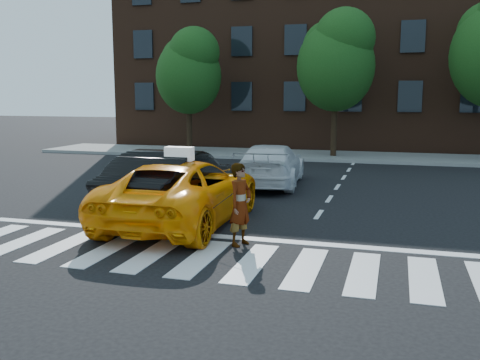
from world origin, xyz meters
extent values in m
plane|color=black|center=(0.00, 0.00, 0.00)|extent=(120.00, 120.00, 0.00)
cube|color=silver|center=(0.00, 0.00, 0.01)|extent=(13.00, 2.40, 0.01)
cube|color=silver|center=(0.00, 1.60, 0.01)|extent=(12.00, 0.30, 0.01)
cube|color=slate|center=(0.00, 17.50, 0.07)|extent=(30.00, 4.00, 0.15)
cube|color=#472819|center=(0.00, 25.00, 6.00)|extent=(26.00, 10.00, 12.00)
cylinder|color=black|center=(-7.00, 17.00, 1.62)|extent=(0.28, 0.28, 3.25)
ellipsoid|color=#153C10|center=(-7.00, 17.00, 4.03)|extent=(3.38, 3.38, 3.89)
sphere|color=#153C10|center=(-6.60, 16.80, 5.20)|extent=(2.60, 2.60, 2.60)
sphere|color=#153C10|center=(-7.35, 17.25, 4.88)|extent=(2.34, 2.34, 2.34)
cylinder|color=black|center=(0.50, 17.00, 1.77)|extent=(0.28, 0.28, 3.55)
ellipsoid|color=#153C10|center=(0.50, 17.00, 4.40)|extent=(3.69, 3.69, 4.25)
sphere|color=#153C10|center=(0.90, 16.80, 5.68)|extent=(2.84, 2.84, 2.84)
sphere|color=#153C10|center=(0.15, 17.25, 5.32)|extent=(2.56, 2.56, 2.56)
imported|color=#FF9305|center=(-1.40, 2.56, 0.77)|extent=(2.60, 5.57, 1.54)
imported|color=black|center=(-2.00, 3.35, 0.85)|extent=(1.90, 5.17, 1.69)
imported|color=silver|center=(-0.64, 8.51, 0.71)|extent=(2.41, 5.03, 1.41)
imported|color=#999999|center=(0.46, 1.10, 0.85)|extent=(0.59, 0.72, 1.70)
ellipsoid|color=#956C4C|center=(-0.65, 0.93, 0.18)|extent=(0.44, 0.30, 0.22)
sphere|color=#956C4C|center=(-0.84, 0.88, 0.24)|extent=(0.20, 0.20, 0.17)
sphere|color=#956C4C|center=(-0.91, 0.87, 0.21)|extent=(0.09, 0.09, 0.08)
cylinder|color=#956C4C|center=(-0.46, 0.98, 0.24)|extent=(0.12, 0.06, 0.10)
sphere|color=#956C4C|center=(-0.86, 0.94, 0.28)|extent=(0.07, 0.07, 0.06)
sphere|color=#956C4C|center=(-0.83, 0.83, 0.28)|extent=(0.07, 0.07, 0.06)
cylinder|color=#956C4C|center=(-0.76, 0.85, 0.05)|extent=(0.05, 0.05, 0.11)
cylinder|color=#956C4C|center=(-0.78, 0.95, 0.05)|extent=(0.05, 0.05, 0.11)
cylinder|color=#956C4C|center=(-0.53, 0.91, 0.05)|extent=(0.05, 0.05, 0.11)
cylinder|color=#956C4C|center=(-0.55, 1.00, 0.05)|extent=(0.05, 0.05, 0.11)
cube|color=white|center=(-1.40, 2.36, 1.70)|extent=(0.65, 0.29, 0.32)
camera|label=1|loc=(3.46, -9.12, 3.04)|focal=40.00mm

